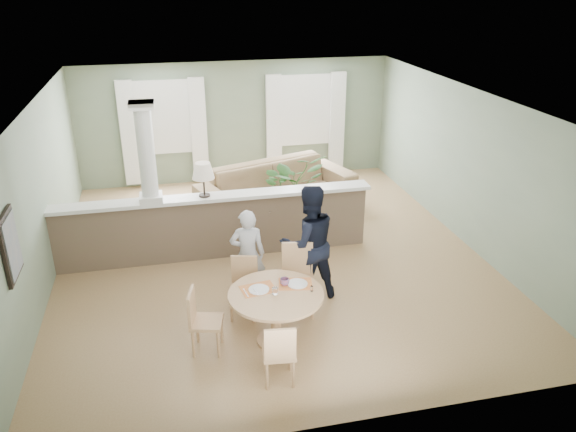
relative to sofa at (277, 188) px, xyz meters
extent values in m
plane|color=tan|center=(-0.53, -1.98, -0.47)|extent=(8.00, 8.00, 0.00)
cube|color=gray|center=(-0.53, 2.02, 0.88)|extent=(7.00, 0.02, 2.70)
cube|color=gray|center=(-4.03, -1.98, 0.88)|extent=(0.02, 8.00, 2.70)
cube|color=gray|center=(2.97, -1.98, 0.88)|extent=(0.02, 8.00, 2.70)
cube|color=gray|center=(-0.53, -5.98, 0.88)|extent=(7.00, 0.02, 2.70)
cube|color=white|center=(-0.53, -1.98, 2.23)|extent=(7.00, 8.00, 0.02)
cube|color=white|center=(-2.13, 1.99, 1.08)|extent=(1.10, 0.02, 1.50)
cube|color=white|center=(-2.13, 1.97, 1.08)|extent=(1.22, 0.04, 1.62)
cube|color=white|center=(1.07, 1.99, 1.08)|extent=(1.10, 0.02, 1.50)
cube|color=white|center=(1.07, 1.97, 1.08)|extent=(1.22, 0.04, 1.62)
cube|color=white|center=(-2.88, 1.90, 0.78)|extent=(0.35, 0.10, 2.30)
cube|color=white|center=(-1.38, 1.90, 0.78)|extent=(0.35, 0.10, 2.30)
cube|color=white|center=(0.32, 1.90, 0.78)|extent=(0.35, 0.10, 2.30)
cube|color=white|center=(1.82, 1.90, 0.78)|extent=(0.35, 0.10, 2.30)
cube|color=black|center=(-4.00, -3.98, 1.08)|extent=(0.04, 0.62, 0.82)
cube|color=slate|center=(-3.97, -3.98, 1.08)|extent=(0.02, 0.52, 0.72)
cube|color=brown|center=(-1.43, -1.78, 0.06)|extent=(5.20, 0.22, 1.05)
cube|color=white|center=(-1.43, -1.78, 0.61)|extent=(5.32, 0.36, 0.06)
cube|color=white|center=(-2.43, -1.78, 0.69)|extent=(0.36, 0.36, 0.10)
cylinder|color=white|center=(-2.43, -1.78, 1.44)|extent=(0.26, 0.26, 1.39)
cube|color=white|center=(-2.43, -1.78, 2.18)|extent=(0.38, 0.38, 0.10)
cylinder|color=black|center=(-1.58, -1.78, 0.66)|extent=(0.18, 0.18, 0.03)
cylinder|color=black|center=(-1.58, -1.78, 0.81)|extent=(0.03, 0.03, 0.28)
cone|color=beige|center=(-1.58, -1.78, 1.08)|extent=(0.36, 0.36, 0.26)
imported|color=olive|center=(0.00, 0.00, 0.00)|extent=(3.42, 2.21, 0.93)
imported|color=#326528|center=(0.18, -0.53, 0.21)|extent=(1.46, 1.35, 1.35)
cylinder|color=tan|center=(-0.93, -4.39, -0.45)|extent=(0.51, 0.51, 0.04)
cylinder|color=tan|center=(-0.93, -4.39, -0.10)|extent=(0.14, 0.14, 0.66)
cylinder|color=tan|center=(-0.93, -4.39, 0.25)|extent=(1.22, 1.22, 0.04)
cube|color=#C4492C|center=(-1.13, -4.24, 0.28)|extent=(0.48, 0.38, 0.01)
cube|color=#C4492C|center=(-0.63, -4.22, 0.28)|extent=(0.49, 0.39, 0.01)
cylinder|color=silver|center=(-1.12, -4.27, 0.29)|extent=(0.27, 0.27, 0.01)
cylinder|color=silver|center=(-0.61, -4.24, 0.29)|extent=(0.27, 0.27, 0.01)
cylinder|color=white|center=(-0.94, -4.41, 0.33)|extent=(0.07, 0.07, 0.09)
cube|color=silver|center=(-1.18, -4.33, 0.29)|extent=(0.04, 0.18, 0.00)
cube|color=silver|center=(-1.30, -4.31, 0.28)|extent=(0.05, 0.22, 0.00)
cylinder|color=white|center=(-0.47, -4.43, 0.31)|extent=(0.04, 0.04, 0.07)
cylinder|color=silver|center=(-0.47, -4.43, 0.35)|extent=(0.04, 0.04, 0.01)
imported|color=#2569B0|center=(-0.77, -4.21, 0.32)|extent=(0.14, 0.14, 0.10)
cube|color=tan|center=(-1.24, -3.69, -0.05)|extent=(0.47, 0.47, 0.05)
cylinder|color=tan|center=(-1.44, -3.81, -0.27)|extent=(0.04, 0.04, 0.40)
cylinder|color=tan|center=(-1.13, -3.88, -0.27)|extent=(0.04, 0.04, 0.40)
cylinder|color=tan|center=(-1.36, -3.50, -0.27)|extent=(0.04, 0.04, 0.40)
cylinder|color=tan|center=(-1.05, -3.58, -0.27)|extent=(0.04, 0.04, 0.40)
cube|color=tan|center=(-1.20, -3.52, 0.18)|extent=(0.37, 0.13, 0.43)
cube|color=tan|center=(-0.48, -3.77, 0.02)|extent=(0.52, 0.52, 0.05)
cylinder|color=tan|center=(-0.69, -3.93, -0.23)|extent=(0.04, 0.04, 0.47)
cylinder|color=tan|center=(-0.32, -3.98, -0.23)|extent=(0.04, 0.04, 0.47)
cylinder|color=tan|center=(-0.64, -3.56, -0.23)|extent=(0.04, 0.04, 0.47)
cylinder|color=tan|center=(-0.27, -3.62, -0.23)|extent=(0.04, 0.04, 0.47)
cube|color=tan|center=(-0.45, -3.57, 0.30)|extent=(0.44, 0.11, 0.50)
cube|color=tan|center=(-1.05, -5.13, -0.06)|extent=(0.42, 0.42, 0.05)
cylinder|color=tan|center=(-0.88, -5.00, -0.27)|extent=(0.04, 0.04, 0.39)
cylinder|color=tan|center=(-1.18, -4.96, -0.27)|extent=(0.04, 0.04, 0.39)
cylinder|color=tan|center=(-0.91, -5.30, -0.27)|extent=(0.04, 0.04, 0.39)
cylinder|color=tan|center=(-1.22, -5.27, -0.27)|extent=(0.04, 0.04, 0.39)
cube|color=tan|center=(-1.07, -5.31, 0.17)|extent=(0.36, 0.08, 0.42)
cube|color=tan|center=(-1.82, -4.36, -0.05)|extent=(0.47, 0.47, 0.05)
cylinder|color=tan|center=(-1.70, -4.55, -0.27)|extent=(0.04, 0.04, 0.40)
cylinder|color=tan|center=(-1.62, -4.24, -0.27)|extent=(0.04, 0.04, 0.40)
cylinder|color=tan|center=(-2.01, -4.48, -0.27)|extent=(0.04, 0.04, 0.40)
cylinder|color=tan|center=(-1.93, -4.17, -0.27)|extent=(0.04, 0.04, 0.40)
cube|color=tan|center=(-1.99, -4.32, 0.19)|extent=(0.12, 0.37, 0.43)
imported|color=#ADADB3|center=(-1.10, -3.19, 0.24)|extent=(0.55, 0.40, 1.40)
imported|color=black|center=(-0.23, -3.37, 0.42)|extent=(0.93, 0.77, 1.76)
camera|label=1|loc=(-2.12, -10.38, 4.03)|focal=35.00mm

